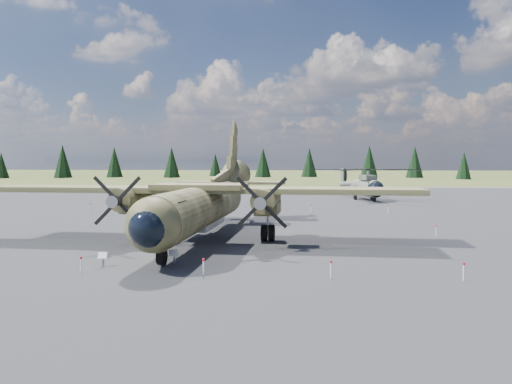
{
  "coord_description": "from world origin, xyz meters",
  "views": [
    {
      "loc": [
        6.32,
        -36.6,
        5.49
      ],
      "look_at": [
        3.28,
        2.0,
        3.05
      ],
      "focal_mm": 35.0,
      "sensor_mm": 36.0,
      "label": 1
    }
  ],
  "objects": [
    {
      "name": "apron",
      "position": [
        0.0,
        10.0,
        0.0
      ],
      "size": [
        120.0,
        120.0,
        0.04
      ],
      "primitive_type": "cube",
      "color": "#5A5A5F",
      "rests_on": "ground"
    },
    {
      "name": "transport_plane",
      "position": [
        -0.07,
        -2.02,
        2.81
      ],
      "size": [
        29.68,
        26.95,
        9.78
      ],
      "rotation": [
        0.0,
        0.0,
        -0.05
      ],
      "color": "#3B3F22",
      "rests_on": "ground"
    },
    {
      "name": "treeline",
      "position": [
        -2.17,
        4.13,
        4.77
      ],
      "size": [
        287.04,
        289.33,
        10.85
      ],
      "color": "black",
      "rests_on": "ground"
    },
    {
      "name": "ground",
      "position": [
        0.0,
        0.0,
        0.0
      ],
      "size": [
        500.0,
        500.0,
        0.0
      ],
      "primitive_type": "plane",
      "color": "brown",
      "rests_on": "ground"
    },
    {
      "name": "info_placard_right",
      "position": [
        -0.09,
        -10.82,
        0.52
      ],
      "size": [
        0.53,
        0.35,
        0.78
      ],
      "rotation": [
        0.0,
        0.0,
        0.31
      ],
      "color": "gray",
      "rests_on": "ground"
    },
    {
      "name": "helicopter_near",
      "position": [
        16.18,
        33.38,
        3.11
      ],
      "size": [
        20.81,
        21.89,
        4.38
      ],
      "rotation": [
        0.0,
        0.0,
        0.24
      ],
      "color": "#67675A",
      "rests_on": "ground"
    },
    {
      "name": "info_placard_left",
      "position": [
        -3.61,
        -11.75,
        0.51
      ],
      "size": [
        0.49,
        0.21,
        0.76
      ],
      "rotation": [
        0.0,
        0.0,
        -0.02
      ],
      "color": "gray",
      "rests_on": "ground"
    },
    {
      "name": "barrier_fence",
      "position": [
        -0.46,
        -0.08,
        0.51
      ],
      "size": [
        33.12,
        29.62,
        0.85
      ],
      "color": "white",
      "rests_on": "ground"
    }
  ]
}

